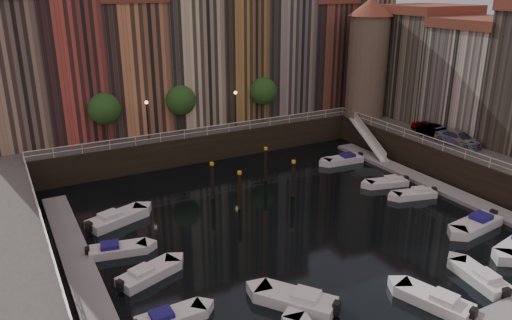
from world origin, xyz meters
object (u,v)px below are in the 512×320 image
corner_tower (368,57)px  car_b (436,133)px  car_a (428,129)px  boat_left_1 (169,318)px  mooring_pilings (253,179)px  boat_left_2 (148,274)px  boat_left_3 (117,250)px  car_c (458,139)px  gangway (368,137)px

corner_tower → car_b: (0.45, -10.96, -6.54)m
car_a → boat_left_1: bearing=-159.9°
corner_tower → mooring_pilings: corner_tower is taller
corner_tower → car_b: bearing=-87.7°
mooring_pilings → boat_left_2: bearing=-145.0°
boat_left_1 → boat_left_2: size_ratio=0.91×
boat_left_3 → car_c: size_ratio=0.91×
gangway → car_b: 7.48m
boat_left_2 → corner_tower: bearing=8.3°
gangway → car_a: bearing=-53.6°
boat_left_1 → car_c: 34.62m
car_b → boat_left_2: bearing=-175.0°
gangway → car_c: 10.00m
boat_left_1 → boat_left_3: (-0.79, 9.19, 0.01)m
corner_tower → boat_left_2: 38.21m
corner_tower → gangway: (-2.90, -4.50, -8.28)m
car_a → car_b: car_a is taller
mooring_pilings → boat_left_3: (-13.49, -4.52, -1.32)m
gangway → car_a: size_ratio=2.14×
gangway → boat_left_2: 32.37m
mooring_pilings → car_b: bearing=-5.6°
gangway → car_b: bearing=-62.6°
boat_left_3 → car_a: size_ratio=1.12×
corner_tower → boat_left_1: (-32.67, -22.66, -9.87)m
corner_tower → boat_left_3: corner_tower is taller
boat_left_1 → car_c: car_c is taller
gangway → boat_left_2: (-29.53, -13.15, -1.57)m
boat_left_2 → car_c: bearing=-13.4°
car_b → gangway: bearing=110.9°
mooring_pilings → boat_left_1: size_ratio=1.67×
boat_left_2 → car_a: bearing=-6.6°
car_b → mooring_pilings: bearing=167.9°
mooring_pilings → boat_left_3: 14.29m
corner_tower → boat_left_1: corner_tower is taller
boat_left_3 → boat_left_2: bearing=-64.9°
car_a → car_c: bearing=-94.5°
mooring_pilings → boat_left_1: mooring_pilings is taller
boat_left_2 → boat_left_1: bearing=-113.0°
mooring_pilings → car_b: size_ratio=1.76×
car_c → car_a: bearing=79.6°
corner_tower → car_b: corner_tower is taller
mooring_pilings → car_a: car_a is taller
gangway → boat_left_1: 34.91m
boat_left_2 → gangway: bearing=3.8°
gangway → car_a: (3.73, -5.07, 1.75)m
car_a → boat_left_3: bearing=-174.8°
boat_left_1 → boat_left_2: bearing=85.9°
boat_left_3 → car_a: car_a is taller
boat_left_1 → boat_left_3: boat_left_3 is taller
corner_tower → car_a: corner_tower is taller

